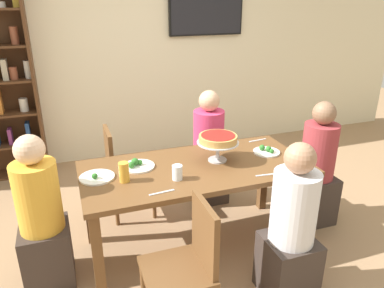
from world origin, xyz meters
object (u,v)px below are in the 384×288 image
(cutlery_knife_near, at_px, (258,140))
(salad_plate_far_diner, at_px, (97,177))
(diner_head_west, at_px, (42,223))
(water_glass_clear_near, at_px, (177,172))
(beer_glass_amber_tall, at_px, (124,172))
(cutlery_fork_near, at_px, (162,192))
(dining_table, at_px, (196,177))
(television, at_px, (206,12))
(cutlery_fork_far, at_px, (267,175))
(salad_plate_near_diner, at_px, (266,151))
(chair_far_left, at_px, (123,168))
(salad_plate_spare, at_px, (137,165))
(deep_dish_pizza_stand, at_px, (218,140))
(chair_near_left, at_px, (187,262))
(diner_near_right, at_px, (291,234))
(diner_far_right, at_px, (208,155))
(diner_head_east, at_px, (316,172))

(cutlery_knife_near, bearing_deg, salad_plate_far_diner, 5.31)
(diner_head_west, bearing_deg, cutlery_knife_near, 10.38)
(diner_head_west, height_order, water_glass_clear_near, diner_head_west)
(beer_glass_amber_tall, xyz_separation_m, cutlery_fork_near, (0.21, -0.25, -0.07))
(water_glass_clear_near, bearing_deg, dining_table, 37.54)
(television, height_order, cutlery_knife_near, television)
(cutlery_fork_far, bearing_deg, salad_plate_near_diner, 66.45)
(diner_head_west, xyz_separation_m, water_glass_clear_near, (0.95, -0.14, 0.30))
(chair_far_left, bearing_deg, cutlery_knife_near, 72.65)
(water_glass_clear_near, height_order, cutlery_fork_near, water_glass_clear_near)
(television, relative_size, cutlery_fork_far, 5.37)
(cutlery_fork_near, xyz_separation_m, cutlery_fork_far, (0.81, -0.00, 0.00))
(cutlery_knife_near, bearing_deg, beer_glass_amber_tall, 11.54)
(beer_glass_amber_tall, bearing_deg, salad_plate_spare, 56.28)
(deep_dish_pizza_stand, height_order, cutlery_fork_far, deep_dish_pizza_stand)
(salad_plate_near_diner, relative_size, beer_glass_amber_tall, 1.53)
(beer_glass_amber_tall, bearing_deg, chair_near_left, -70.13)
(diner_near_right, xyz_separation_m, diner_far_right, (-0.03, 1.41, 0.00))
(diner_head_east, height_order, deep_dish_pizza_stand, diner_head_east)
(deep_dish_pizza_stand, bearing_deg, water_glass_clear_near, -153.07)
(diner_head_west, distance_m, cutlery_fork_near, 0.88)
(diner_near_right, distance_m, cutlery_fork_near, 0.91)
(diner_near_right, height_order, deep_dish_pizza_stand, diner_near_right)
(dining_table, relative_size, diner_far_right, 1.53)
(water_glass_clear_near, distance_m, cutlery_knife_near, 1.04)
(chair_far_left, distance_m, beer_glass_amber_tall, 0.84)
(salad_plate_near_diner, bearing_deg, salad_plate_far_diner, -179.93)
(diner_head_east, xyz_separation_m, salad_plate_near_diner, (-0.51, 0.04, 0.26))
(chair_far_left, height_order, salad_plate_near_diner, chair_far_left)
(diner_head_east, relative_size, salad_plate_spare, 4.59)
(salad_plate_spare, relative_size, cutlery_knife_near, 1.39)
(salad_plate_near_diner, xyz_separation_m, salad_plate_spare, (-1.08, 0.08, 0.00))
(chair_far_left, height_order, cutlery_fork_near, chair_far_left)
(diner_near_right, relative_size, cutlery_knife_near, 6.39)
(chair_near_left, height_order, salad_plate_near_diner, chair_near_left)
(diner_near_right, bearing_deg, television, -9.74)
(diner_head_east, relative_size, chair_near_left, 1.32)
(diner_head_east, bearing_deg, diner_far_right, -41.63)
(cutlery_knife_near, bearing_deg, dining_table, 19.31)
(diner_far_right, height_order, chair_near_left, diner_far_right)
(diner_far_right, bearing_deg, dining_table, -28.81)
(deep_dish_pizza_stand, xyz_separation_m, salad_plate_far_diner, (-0.95, 0.00, -0.17))
(diner_head_east, distance_m, chair_far_left, 1.77)
(dining_table, height_order, salad_plate_near_diner, salad_plate_near_diner)
(chair_near_left, bearing_deg, dining_table, -23.81)
(chair_near_left, distance_m, salad_plate_spare, 0.92)
(diner_head_west, relative_size, beer_glass_amber_tall, 7.86)
(diner_head_east, height_order, salad_plate_near_diner, diner_head_east)
(chair_near_left, distance_m, beer_glass_amber_tall, 0.79)
(salad_plate_far_diner, bearing_deg, diner_head_west, -170.75)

